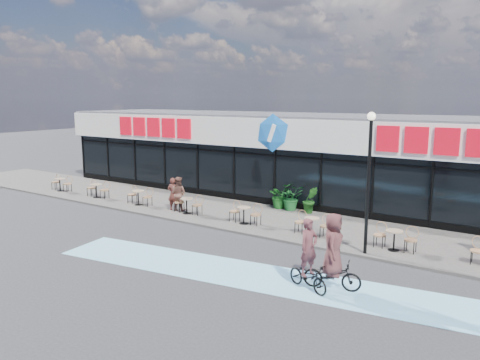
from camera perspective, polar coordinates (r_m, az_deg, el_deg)
The scene contains 19 objects.
ground at distance 18.44m, azimuth -6.69°, elevation -7.48°, with size 120.00×120.00×0.00m, color #28282B.
sidewalk at distance 21.90m, azimuth 0.99°, elevation -4.44°, with size 44.00×5.00×0.10m, color #5D5752.
bike_lane at distance 15.05m, azimuth 1.38°, elevation -11.53°, with size 14.00×2.20×0.01m, color #76BDE0.
building at distance 26.12m, azimuth 7.50°, elevation 2.96°, with size 30.60×6.57×4.75m.
lamp_post at distance 16.62m, azimuth 15.44°, elevation 1.10°, with size 0.28×0.28×4.95m.
bistro_set_0 at distance 29.42m, azimuth -20.96°, elevation -0.34°, with size 1.54×0.62×0.90m.
bistro_set_1 at distance 26.88m, azimuth -16.96°, elevation -1.05°, with size 1.54×0.62×0.90m.
bistro_set_2 at distance 24.49m, azimuth -12.16°, elevation -1.89°, with size 1.54×0.62×0.90m.
bistro_set_3 at distance 22.32m, azimuth -6.36°, elevation -2.89°, with size 1.54×0.62×0.90m.
bistro_set_4 at distance 20.43m, azimuth 0.61°, elevation -4.04°, with size 1.54×0.62×0.90m.
bistro_set_5 at distance 18.91m, azimuth 8.86°, elevation -5.33°, with size 1.54×0.62×0.90m.
bistro_set_6 at distance 17.85m, azimuth 18.36°, elevation -6.67°, with size 1.54×0.62×0.90m.
potted_plant_left at distance 23.28m, azimuth 4.85°, elevation -1.91°, with size 1.12×0.97×1.24m, color #1A5C1C.
potted_plant_mid at distance 22.89m, azimuth 6.28°, elevation -2.15°, with size 1.11×0.96×1.23m, color #195823.
potted_plant_right at distance 22.38m, azimuth 8.55°, elevation -2.42°, with size 0.70×0.57×1.28m, color #194A15.
patron_left at distance 22.89m, azimuth -8.14°, elevation -1.70°, with size 0.59×0.39×1.61m, color #50241C.
patron_right at distance 22.85m, azimuth -7.55°, elevation -1.65°, with size 0.81×0.63×1.66m, color brown.
cyclist_a at distance 13.88m, azimuth 8.32°, elevation -10.25°, with size 1.62×1.07×2.14m.
cyclist_b at distance 13.97m, azimuth 11.22°, elevation -9.44°, with size 1.78×1.01×2.28m.
Camera 1 is at (11.50, -13.31, 5.55)m, focal length 35.00 mm.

